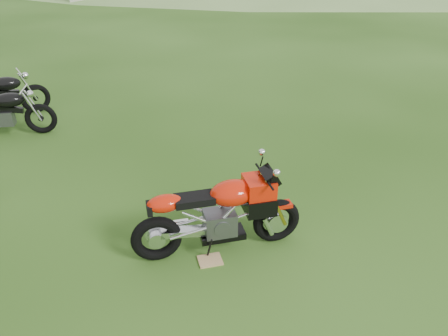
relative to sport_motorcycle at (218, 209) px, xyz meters
name	(u,v)px	position (x,y,z in m)	size (l,w,h in m)	color
ground	(231,214)	(0.39, 0.64, -0.59)	(120.00, 120.00, 0.00)	#1D3D0D
sport_motorcycle	(218,209)	(0.00, 0.00, 0.00)	(1.95, 0.49, 1.17)	red
plywood_board	(210,260)	(-0.16, -0.18, -0.57)	(0.28, 0.22, 0.02)	tan
vintage_moto_b	(2,111)	(-2.79, 4.40, -0.11)	(1.82, 0.42, 0.96)	black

